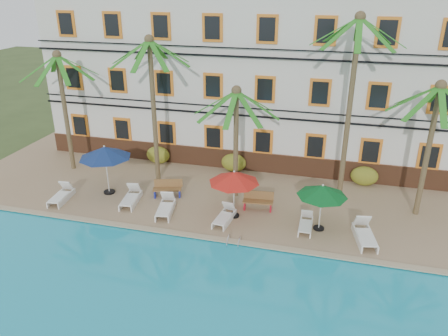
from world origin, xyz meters
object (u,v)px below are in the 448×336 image
(umbrella_green, at_px, (322,191))
(pool_ladder, at_px, (234,243))
(palm_b, at_px, (152,91))
(palm_c, at_px, (236,126))
(umbrella_blue, at_px, (105,153))
(lounger_b, at_px, (131,198))
(bench_left, at_px, (167,188))
(lounger_d, at_px, (225,216))
(palm_d, at_px, (352,87))
(lounger_a, at_px, (62,195))
(lounger_e, at_px, (306,224))
(palm_a, at_px, (63,95))
(umbrella_red, at_px, (234,178))
(bench_right, at_px, (258,200))
(palm_e, at_px, (432,130))
(lounger_c, at_px, (166,207))
(lounger_f, at_px, (365,234))

(umbrella_green, distance_m, pool_ladder, 4.56)
(palm_b, bearing_deg, palm_c, -11.03)
(palm_b, height_order, umbrella_blue, palm_b)
(lounger_b, bearing_deg, bench_left, 38.47)
(umbrella_green, xyz_separation_m, lounger_d, (-4.39, -0.45, -1.68))
(palm_d, relative_size, lounger_a, 4.84)
(palm_d, xyz_separation_m, lounger_b, (-10.37, -3.36, -5.59))
(palm_c, bearing_deg, lounger_e, -31.88)
(palm_a, distance_m, bench_left, 8.30)
(umbrella_green, bearing_deg, palm_b, 160.78)
(palm_b, height_order, umbrella_red, palm_b)
(palm_c, xyz_separation_m, pool_ladder, (1.03, -4.50, -3.91))
(bench_right, bearing_deg, palm_e, 11.27)
(palm_a, relative_size, bench_left, 4.48)
(palm_d, bearing_deg, lounger_d, -143.04)
(umbrella_red, bearing_deg, palm_e, 16.57)
(umbrella_blue, distance_m, lounger_c, 4.47)
(palm_c, relative_size, lounger_d, 3.26)
(palm_a, xyz_separation_m, umbrella_green, (14.93, -3.32, -2.63))
(lounger_b, bearing_deg, bench_right, 9.31)
(lounger_e, bearing_deg, palm_e, 28.89)
(umbrella_blue, relative_size, lounger_f, 1.27)
(palm_b, bearing_deg, lounger_a, -135.08)
(palm_b, bearing_deg, lounger_f, -18.16)
(lounger_e, relative_size, lounger_f, 0.76)
(lounger_c, distance_m, bench_right, 4.60)
(lounger_b, bearing_deg, umbrella_red, 0.11)
(umbrella_green, distance_m, bench_left, 8.25)
(palm_a, bearing_deg, bench_left, -15.94)
(palm_b, relative_size, lounger_f, 3.74)
(lounger_b, distance_m, pool_ladder, 6.47)
(umbrella_green, distance_m, lounger_c, 7.61)
(palm_a, height_order, lounger_e, palm_a)
(umbrella_red, bearing_deg, umbrella_green, -1.88)
(lounger_b, height_order, lounger_d, lounger_b)
(palm_c, relative_size, umbrella_red, 2.44)
(palm_a, height_order, umbrella_green, palm_a)
(lounger_c, relative_size, bench_right, 1.33)
(bench_left, bearing_deg, umbrella_blue, -171.97)
(palm_a, relative_size, umbrella_blue, 2.59)
(umbrella_red, relative_size, bench_left, 1.55)
(umbrella_green, bearing_deg, lounger_e, -167.60)
(lounger_e, distance_m, bench_right, 2.83)
(pool_ladder, bearing_deg, lounger_e, 35.23)
(umbrella_green, distance_m, lounger_b, 9.68)
(bench_left, bearing_deg, bench_right, -1.84)
(palm_a, xyz_separation_m, lounger_c, (7.51, -3.69, -4.28))
(palm_d, distance_m, umbrella_red, 7.07)
(umbrella_green, bearing_deg, lounger_f, -13.07)
(lounger_e, bearing_deg, umbrella_blue, 174.52)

